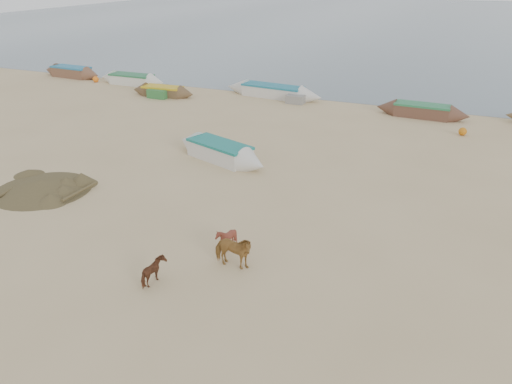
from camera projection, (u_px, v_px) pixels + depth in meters
ground at (205, 272)px, 15.25m from camera, size 140.00×140.00×0.00m
sea at (437, 21)px, 83.88m from camera, size 160.00×160.00×0.00m
cow_adult at (233, 251)px, 15.23m from camera, size 1.35×0.62×1.14m
calf_front at (226, 239)px, 16.27m from camera, size 0.96×0.93×0.82m
calf_right at (154, 272)px, 14.52m from camera, size 0.92×0.98×0.78m
near_canoe at (220, 151)px, 23.84m from camera, size 5.77×3.13×0.86m
debris_pile at (42, 185)px, 20.68m from camera, size 5.19×5.19×0.46m
waterline_canoes at (364, 103)px, 32.24m from camera, size 56.79×4.60×0.93m
beach_clutter at (417, 116)px, 29.83m from camera, size 42.93×3.94×0.64m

